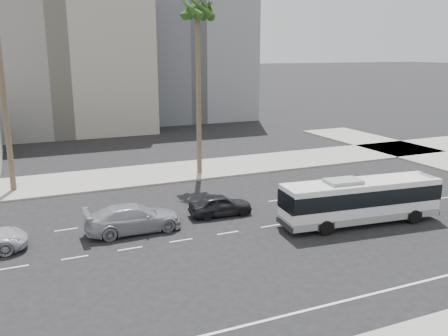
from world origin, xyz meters
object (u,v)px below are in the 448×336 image
city_bus (361,200)px  car_a (220,205)px  car_b (134,218)px  palm_near (198,14)px

city_bus → car_a: bearing=152.3°
car_a → car_b: car_b is taller
car_b → palm_near: bearing=-37.4°
city_bus → palm_near: 20.64m
city_bus → palm_near: size_ratio=0.71×
car_a → palm_near: size_ratio=0.28×
car_b → palm_near: size_ratio=0.39×
car_a → palm_near: palm_near is taller
palm_near → car_a: bearing=-103.4°
city_bus → car_b: 14.35m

